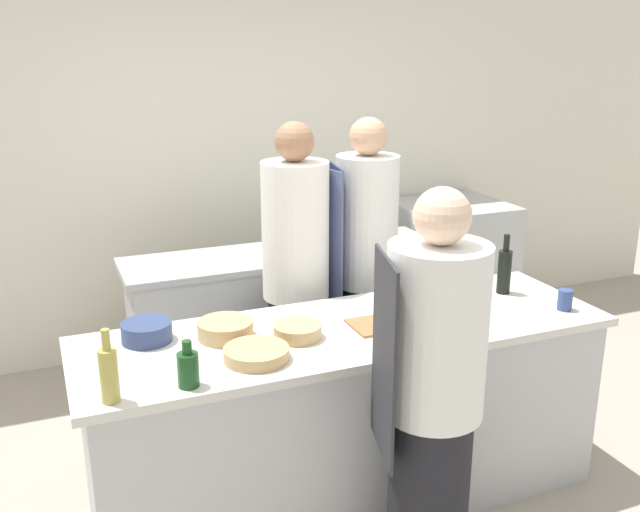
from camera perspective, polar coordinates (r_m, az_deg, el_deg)
The scene contains 20 objects.
ground_plane at distance 3.79m, azimuth 2.12°, elevation -18.46°, with size 16.00×16.00×0.00m, color #A89E8E.
wall_back at distance 5.16m, azimuth -7.59°, elevation 7.99°, with size 8.00×0.06×2.80m.
prep_counter at distance 3.54m, azimuth 2.20°, elevation -12.47°, with size 2.52×0.78×0.90m.
pass_counter at distance 4.65m, azimuth -2.80°, elevation -4.99°, with size 2.03×0.56×0.90m.
oven_range at distance 5.64m, azimuth 10.24°, elevation -0.80°, with size 0.83×0.74×1.00m.
chef_at_prep_near at distance 2.90m, azimuth 8.94°, elevation -11.18°, with size 0.45×0.43×1.69m.
chef_at_stove at distance 3.96m, azimuth -1.91°, elevation -2.18°, with size 0.41×0.40×1.79m.
chef_at_pass_far at distance 4.15m, azimuth 3.63°, elevation -1.23°, with size 0.40×0.38×1.79m.
bottle_olive_oil at distance 3.87m, azimuth 14.54°, elevation -1.09°, with size 0.07×0.07×0.32m.
bottle_vinegar at distance 3.87m, azimuth 10.39°, elevation -1.41°, with size 0.09×0.09×0.22m.
bottle_wine at distance 2.76m, azimuth -16.53°, elevation -8.98°, with size 0.07×0.07×0.29m.
bottle_cooking_oil at distance 3.76m, azimuth 11.43°, elevation -1.87°, with size 0.07×0.07×0.24m.
bottle_sauce at distance 2.82m, azimuth -10.51°, elevation -8.82°, with size 0.08×0.08×0.19m.
bowl_mixing_large at distance 3.28m, azimuth -13.70°, elevation -5.90°, with size 0.22×0.22×0.09m.
bowl_prep_small at distance 3.22m, azimuth -1.80°, elevation -6.03°, with size 0.22×0.22×0.06m.
bowl_ceramic_blue at distance 3.25m, azimuth -7.57°, elevation -5.83°, with size 0.25×0.25×0.08m.
bowl_wooden_salad at distance 3.02m, azimuth -5.12°, elevation -7.79°, with size 0.28×0.28×0.05m.
cup at distance 3.74m, azimuth 19.01°, elevation -3.34°, with size 0.07×0.07×0.10m.
cutting_board at distance 3.38m, azimuth 5.17°, elevation -5.41°, with size 0.32×0.22×0.01m.
stockpot at distance 4.62m, azimuth 1.64°, elevation 1.87°, with size 0.23×0.23×0.17m.
Camera 1 is at (-1.29, -2.80, 2.20)m, focal length 40.00 mm.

